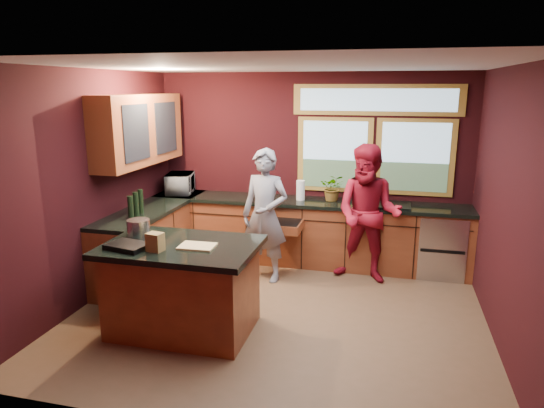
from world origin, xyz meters
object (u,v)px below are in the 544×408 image
at_px(person_red, 368,214).
at_px(cutting_board, 197,246).
at_px(stock_pot, 139,228).
at_px(person_grey, 265,216).
at_px(island, 183,287).

height_order(person_red, cutting_board, person_red).
bearing_deg(stock_pot, person_red, 36.13).
height_order(cutting_board, stock_pot, stock_pot).
xyz_separation_m(person_grey, stock_pot, (-1.02, -1.40, 0.16)).
xyz_separation_m(person_grey, cutting_board, (-0.27, -1.60, 0.08)).
distance_m(island, person_red, 2.59).
bearing_deg(cutting_board, stock_pot, 165.07).
distance_m(person_grey, person_red, 1.33).
bearing_deg(person_red, island, -121.82).
xyz_separation_m(cutting_board, stock_pot, (-0.75, 0.20, 0.08)).
bearing_deg(island, cutting_board, -14.04).
bearing_deg(island, stock_pot, 164.74).
distance_m(cutting_board, stock_pot, 0.78).
height_order(island, person_grey, person_grey).
distance_m(island, stock_pot, 0.80).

